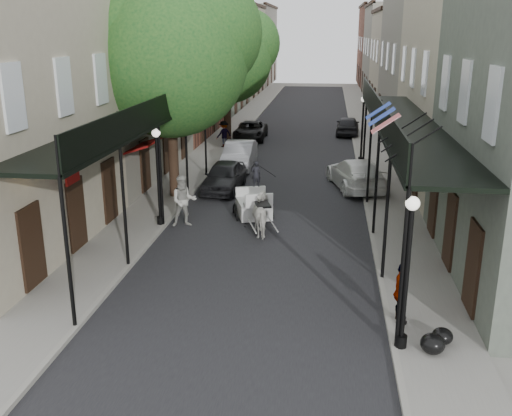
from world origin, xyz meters
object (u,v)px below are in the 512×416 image
(tree_near, at_px, (179,50))
(lamppost_right_far, at_px, (362,128))
(tree_far, at_px, (233,53))
(car_right_near, at_px, (356,174))
(lamppost_left, at_px, (158,176))
(car_left_mid, at_px, (239,155))
(pedestrian_sidewalk_left, at_px, (224,134))
(pedestrian_walking, at_px, (184,201))
(car_right_far, at_px, (348,126))
(pedestrian_sidewalk_right, at_px, (401,293))
(car_left_near, at_px, (224,176))
(horse, at_px, (263,215))
(car_left_far, at_px, (251,131))
(carriage, at_px, (252,193))
(lamppost_right_near, at_px, (407,272))

(tree_near, relative_size, lamppost_right_far, 2.60)
(tree_far, relative_size, car_right_near, 1.75)
(lamppost_left, xyz_separation_m, car_left_mid, (1.50, 10.18, -1.32))
(pedestrian_sidewalk_left, xyz_separation_m, car_right_near, (8.02, -8.76, -0.24))
(pedestrian_walking, xyz_separation_m, car_left_mid, (0.61, 9.95, -0.28))
(tree_far, bearing_deg, lamppost_left, -89.54)
(lamppost_left, relative_size, car_right_far, 0.93)
(pedestrian_walking, relative_size, pedestrian_sidewalk_right, 1.26)
(car_left_near, xyz_separation_m, car_left_mid, (0.00, 4.63, 0.04))
(horse, bearing_deg, pedestrian_sidewalk_right, 105.51)
(car_left_near, height_order, car_right_near, car_right_near)
(car_left_near, bearing_deg, tree_near, -136.98)
(car_right_near, bearing_deg, car_left_mid, -43.02)
(pedestrian_sidewalk_left, height_order, car_left_far, pedestrian_sidewalk_left)
(tree_near, xyz_separation_m, carriage, (3.43, -2.26, -5.53))
(car_left_mid, relative_size, car_right_near, 0.90)
(lamppost_right_near, height_order, lamppost_left, same)
(lamppost_left, bearing_deg, pedestrian_sidewalk_right, -39.19)
(horse, distance_m, car_left_near, 6.34)
(lamppost_right_near, bearing_deg, carriage, 116.16)
(horse, xyz_separation_m, pedestrian_walking, (-3.14, 0.50, 0.27))
(tree_far, distance_m, car_left_mid, 9.63)
(lamppost_right_far, bearing_deg, pedestrian_walking, -121.85)
(pedestrian_walking, height_order, pedestrian_sidewalk_left, pedestrian_walking)
(pedestrian_walking, bearing_deg, car_left_far, 70.03)
(lamppost_left, bearing_deg, tree_far, 90.46)
(pedestrian_sidewalk_right, bearing_deg, tree_far, 21.42)
(pedestrian_sidewalk_left, bearing_deg, car_left_near, 56.74)
(car_left_far, bearing_deg, carriage, -82.79)
(tree_far, bearing_deg, tree_near, -89.81)
(tree_near, height_order, lamppost_left, tree_near)
(lamppost_left, xyz_separation_m, car_right_near, (7.70, 6.67, -1.33))
(lamppost_right_far, distance_m, car_left_mid, 7.07)
(lamppost_left, bearing_deg, car_left_mid, 81.62)
(lamppost_right_near, xyz_separation_m, pedestrian_walking, (-7.31, 8.23, -1.04))
(lamppost_left, xyz_separation_m, lamppost_right_far, (8.20, 12.00, 0.00))
(lamppost_right_far, bearing_deg, tree_near, -136.69)
(tree_far, bearing_deg, car_left_far, 27.25)
(tree_far, xyz_separation_m, lamppost_left, (0.15, -18.18, -3.79))
(car_left_mid, bearing_deg, car_left_near, -90.84)
(lamppost_left, bearing_deg, pedestrian_sidewalk_left, 91.20)
(tree_far, bearing_deg, car_right_near, -55.71)
(tree_far, xyz_separation_m, horse, (4.18, -18.45, -5.10))
(car_right_far, bearing_deg, car_left_far, 25.00)
(horse, relative_size, pedestrian_walking, 0.86)
(lamppost_left, relative_size, horse, 2.12)
(pedestrian_sidewalk_left, bearing_deg, car_right_near, 88.77)
(lamppost_right_near, height_order, carriage, lamppost_right_near)
(pedestrian_walking, bearing_deg, car_left_mid, 66.73)
(carriage, height_order, car_left_mid, carriage)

